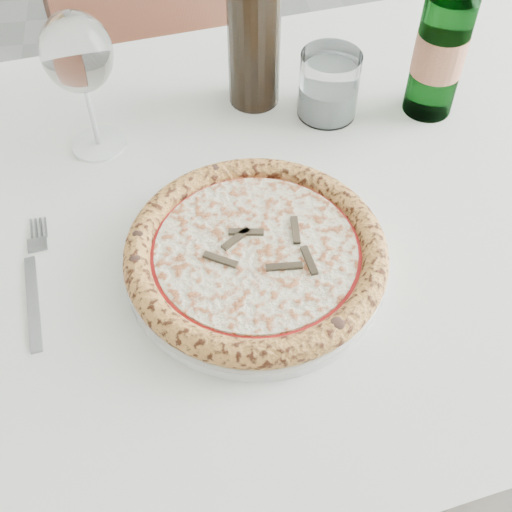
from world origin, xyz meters
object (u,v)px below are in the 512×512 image
object	(u,v)px
plate	(256,262)
chair_far	(168,49)
dining_table	(244,253)
tumbler	(328,89)
wine_glass	(77,56)
beer_bottle	(442,42)
pizza	(256,252)
wine_bottle	(254,20)

from	to	relation	value
plate	chair_far	bearing A→B (deg)	94.48
dining_table	tumbler	xyz separation A→B (m)	(0.14, 0.17, 0.13)
wine_glass	beer_bottle	xyz separation A→B (m)	(0.47, 0.01, -0.03)
dining_table	chair_far	xyz separation A→B (m)	(-0.06, 0.72, -0.13)
wine_glass	tumbler	xyz separation A→B (m)	(0.32, 0.02, -0.10)
pizza	wine_bottle	distance (m)	0.33
chair_far	wine_bottle	bearing A→B (deg)	-77.54
chair_far	pizza	size ratio (longest dim) A/B	3.14
wine_glass	plate	bearing A→B (deg)	-54.15
chair_far	pizza	xyz separation A→B (m)	(0.06, -0.82, 0.25)
beer_bottle	dining_table	bearing A→B (deg)	-152.40
plate	pizza	bearing A→B (deg)	-120.00
chair_far	pizza	bearing A→B (deg)	-85.52
chair_far	tumbler	size ratio (longest dim) A/B	9.93
plate	wine_glass	world-z (taller)	wine_glass
dining_table	plate	bearing A→B (deg)	-90.00
plate	beer_bottle	xyz separation A→B (m)	(0.29, 0.25, 0.10)
chair_far	beer_bottle	xyz separation A→B (m)	(0.35, -0.57, 0.33)
wine_glass	beer_bottle	size ratio (longest dim) A/B	0.73
plate	tumbler	xyz separation A→B (m)	(0.14, 0.27, 0.03)
wine_bottle	chair_far	bearing A→B (deg)	102.46
plate	pizza	world-z (taller)	pizza
beer_bottle	wine_bottle	world-z (taller)	wine_bottle
chair_far	plate	size ratio (longest dim) A/B	3.13
tumbler	wine_bottle	size ratio (longest dim) A/B	0.32
chair_far	tumbler	distance (m)	0.65
chair_far	wine_glass	world-z (taller)	wine_glass
tumbler	wine_bottle	bearing A→B (deg)	153.50
plate	wine_bottle	distance (m)	0.34
chair_far	wine_glass	size ratio (longest dim) A/B	4.80
beer_bottle	wine_bottle	size ratio (longest dim) A/B	0.91
dining_table	pizza	xyz separation A→B (m)	(-0.00, -0.10, 0.12)
dining_table	wine_bottle	size ratio (longest dim) A/B	5.05
tumbler	beer_bottle	size ratio (longest dim) A/B	0.35
tumbler	pizza	bearing A→B (deg)	-118.66
pizza	wine_glass	distance (m)	0.32
dining_table	beer_bottle	bearing A→B (deg)	27.60
beer_bottle	chair_far	bearing A→B (deg)	121.85
plate	wine_bottle	size ratio (longest dim) A/B	1.01
wine_glass	chair_far	bearing A→B (deg)	78.91
dining_table	chair_far	world-z (taller)	chair_far
pizza	plate	bearing A→B (deg)	60.00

